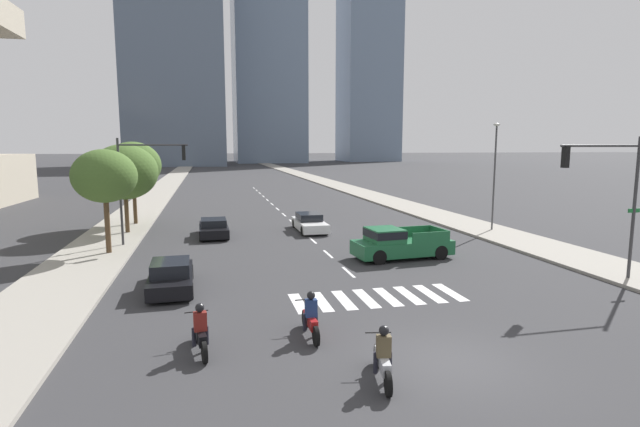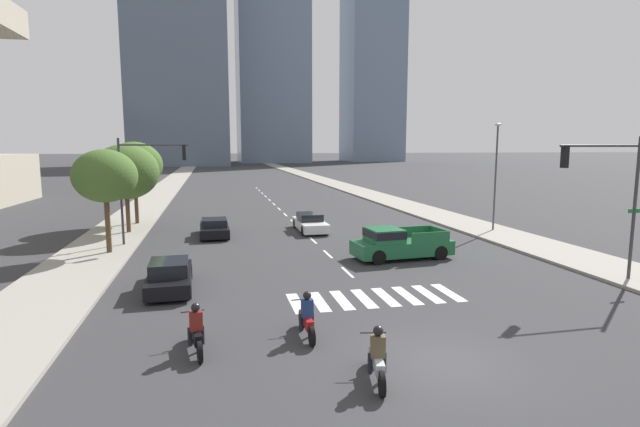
{
  "view_description": "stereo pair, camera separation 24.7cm",
  "coord_description": "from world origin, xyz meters",
  "px_view_note": "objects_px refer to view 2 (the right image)",
  "views": [
    {
      "loc": [
        -6.36,
        -11.58,
        5.93
      ],
      "look_at": [
        0.0,
        15.94,
        2.0
      ],
      "focal_mm": 27.24,
      "sensor_mm": 36.0,
      "label": 1
    },
    {
      "loc": [
        -6.12,
        -11.64,
        5.93
      ],
      "look_at": [
        0.0,
        15.94,
        2.0
      ],
      "focal_mm": 27.24,
      "sensor_mm": 36.0,
      "label": 2
    }
  ],
  "objects_px": {
    "traffic_signal_near": "(609,184)",
    "street_lamp_east": "(496,169)",
    "motorcycle_lead": "(307,319)",
    "street_tree_third": "(134,165)",
    "pickup_truck": "(397,244)",
    "motorcycle_trailing": "(377,359)",
    "sedan_black_1": "(170,276)",
    "traffic_signal_far": "(145,173)",
    "street_tree_nearest": "(105,176)",
    "sedan_white_2": "(310,223)",
    "street_tree_second": "(126,172)",
    "motorcycle_third": "(196,332)",
    "sedan_black_0": "(214,228)"
  },
  "relations": [
    {
      "from": "motorcycle_trailing",
      "to": "street_tree_second",
      "type": "relative_size",
      "value": 0.37
    },
    {
      "from": "sedan_black_0",
      "to": "street_lamp_east",
      "type": "height_order",
      "value": "street_lamp_east"
    },
    {
      "from": "traffic_signal_far",
      "to": "street_tree_second",
      "type": "xyz_separation_m",
      "value": [
        -1.79,
        4.4,
        -0.17
      ]
    },
    {
      "from": "street_lamp_east",
      "to": "street_tree_nearest",
      "type": "distance_m",
      "value": 24.72
    },
    {
      "from": "traffic_signal_near",
      "to": "traffic_signal_far",
      "type": "distance_m",
      "value": 23.95
    },
    {
      "from": "street_tree_nearest",
      "to": "pickup_truck",
      "type": "bearing_deg",
      "value": -15.9
    },
    {
      "from": "motorcycle_lead",
      "to": "pickup_truck",
      "type": "distance_m",
      "value": 11.56
    },
    {
      "from": "motorcycle_trailing",
      "to": "sedan_black_0",
      "type": "xyz_separation_m",
      "value": [
        -3.92,
        21.41,
        -0.03
      ]
    },
    {
      "from": "traffic_signal_near",
      "to": "traffic_signal_far",
      "type": "bearing_deg",
      "value": -32.19
    },
    {
      "from": "street_tree_nearest",
      "to": "sedan_white_2",
      "type": "bearing_deg",
      "value": 22.42
    },
    {
      "from": "pickup_truck",
      "to": "street_tree_nearest",
      "type": "distance_m",
      "value": 16.11
    },
    {
      "from": "motorcycle_lead",
      "to": "street_tree_third",
      "type": "bearing_deg",
      "value": 18.46
    },
    {
      "from": "traffic_signal_near",
      "to": "street_lamp_east",
      "type": "height_order",
      "value": "street_lamp_east"
    },
    {
      "from": "traffic_signal_near",
      "to": "street_tree_third",
      "type": "relative_size",
      "value": 1.01
    },
    {
      "from": "traffic_signal_far",
      "to": "street_tree_second",
      "type": "bearing_deg",
      "value": 112.13
    },
    {
      "from": "traffic_signal_near",
      "to": "street_tree_nearest",
      "type": "distance_m",
      "value": 24.5
    },
    {
      "from": "motorcycle_trailing",
      "to": "traffic_signal_far",
      "type": "relative_size",
      "value": 0.35
    },
    {
      "from": "street_tree_nearest",
      "to": "street_tree_second",
      "type": "distance_m",
      "value": 6.49
    },
    {
      "from": "motorcycle_third",
      "to": "street_lamp_east",
      "type": "height_order",
      "value": "street_lamp_east"
    },
    {
      "from": "motorcycle_lead",
      "to": "street_tree_second",
      "type": "relative_size",
      "value": 0.36
    },
    {
      "from": "traffic_signal_near",
      "to": "traffic_signal_far",
      "type": "height_order",
      "value": "traffic_signal_far"
    },
    {
      "from": "sedan_white_2",
      "to": "street_tree_nearest",
      "type": "height_order",
      "value": "street_tree_nearest"
    },
    {
      "from": "motorcycle_trailing",
      "to": "sedan_black_0",
      "type": "distance_m",
      "value": 21.76
    },
    {
      "from": "street_tree_nearest",
      "to": "street_tree_third",
      "type": "distance_m",
      "value": 10.36
    },
    {
      "from": "motorcycle_third",
      "to": "traffic_signal_far",
      "type": "xyz_separation_m",
      "value": [
        -3.27,
        16.22,
        3.8
      ]
    },
    {
      "from": "traffic_signal_far",
      "to": "pickup_truck",
      "type": "bearing_deg",
      "value": -25.64
    },
    {
      "from": "traffic_signal_near",
      "to": "street_lamp_east",
      "type": "distance_m",
      "value": 12.83
    },
    {
      "from": "street_tree_third",
      "to": "motorcycle_lead",
      "type": "bearing_deg",
      "value": -70.76
    },
    {
      "from": "sedan_white_2",
      "to": "traffic_signal_far",
      "type": "xyz_separation_m",
      "value": [
        -10.5,
        -2.98,
        3.82
      ]
    },
    {
      "from": "traffic_signal_near",
      "to": "street_lamp_east",
      "type": "relative_size",
      "value": 0.84
    },
    {
      "from": "sedan_black_0",
      "to": "traffic_signal_far",
      "type": "height_order",
      "value": "traffic_signal_far"
    },
    {
      "from": "pickup_truck",
      "to": "street_lamp_east",
      "type": "relative_size",
      "value": 0.73
    },
    {
      "from": "motorcycle_trailing",
      "to": "sedan_white_2",
      "type": "bearing_deg",
      "value": 3.6
    },
    {
      "from": "motorcycle_lead",
      "to": "street_lamp_east",
      "type": "bearing_deg",
      "value": -46.93
    },
    {
      "from": "street_tree_third",
      "to": "street_tree_second",
      "type": "bearing_deg",
      "value": -90.0
    },
    {
      "from": "motorcycle_trailing",
      "to": "sedan_black_1",
      "type": "xyz_separation_m",
      "value": [
        -5.8,
        9.43,
        -0.0
      ]
    },
    {
      "from": "motorcycle_lead",
      "to": "motorcycle_third",
      "type": "relative_size",
      "value": 0.98
    },
    {
      "from": "motorcycle_third",
      "to": "pickup_truck",
      "type": "height_order",
      "value": "pickup_truck"
    },
    {
      "from": "motorcycle_lead",
      "to": "traffic_signal_near",
      "type": "xyz_separation_m",
      "value": [
        13.65,
        3.05,
        3.77
      ]
    },
    {
      "from": "motorcycle_lead",
      "to": "street_tree_second",
      "type": "distance_m",
      "value": 22.18
    },
    {
      "from": "sedan_black_0",
      "to": "street_tree_nearest",
      "type": "height_order",
      "value": "street_tree_nearest"
    },
    {
      "from": "pickup_truck",
      "to": "street_tree_third",
      "type": "height_order",
      "value": "street_tree_third"
    },
    {
      "from": "sedan_black_0",
      "to": "street_tree_third",
      "type": "height_order",
      "value": "street_tree_third"
    },
    {
      "from": "motorcycle_lead",
      "to": "street_tree_third",
      "type": "distance_m",
      "value": 25.8
    },
    {
      "from": "street_tree_nearest",
      "to": "street_tree_third",
      "type": "xyz_separation_m",
      "value": [
        -0.0,
        10.36,
        0.19
      ]
    },
    {
      "from": "motorcycle_trailing",
      "to": "street_tree_third",
      "type": "relative_size",
      "value": 0.36
    },
    {
      "from": "traffic_signal_far",
      "to": "street_lamp_east",
      "type": "xyz_separation_m",
      "value": [
        22.86,
        -0.2,
        0.02
      ]
    },
    {
      "from": "motorcycle_lead",
      "to": "sedan_black_1",
      "type": "relative_size",
      "value": 0.48
    },
    {
      "from": "sedan_black_1",
      "to": "street_tree_third",
      "type": "distance_m",
      "value": 18.7
    },
    {
      "from": "sedan_white_2",
      "to": "motorcycle_lead",
      "type": "bearing_deg",
      "value": -12.01
    }
  ]
}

